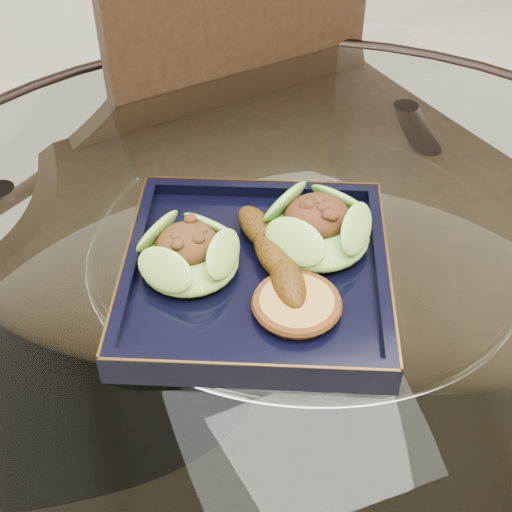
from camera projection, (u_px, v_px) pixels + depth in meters
name	position (u px, v px, depth m)	size (l,w,h in m)	color
dining_table	(295.00, 378.00, 0.86)	(1.13, 1.13, 0.77)	white
dining_chair	(282.00, 204.00, 1.13)	(0.52, 0.52, 1.04)	#321F10
navy_plate	(256.00, 277.00, 0.74)	(0.27, 0.27, 0.02)	black
lettuce_wrap_left	(189.00, 256.00, 0.72)	(0.10, 0.10, 0.04)	#68A22F
lettuce_wrap_right	(317.00, 230.00, 0.75)	(0.11, 0.11, 0.04)	#5DA42F
roasted_plantain	(273.00, 254.00, 0.73)	(0.15, 0.03, 0.03)	#5E3809
crumb_patty	(297.00, 305.00, 0.68)	(0.08, 0.08, 0.01)	#A67B37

